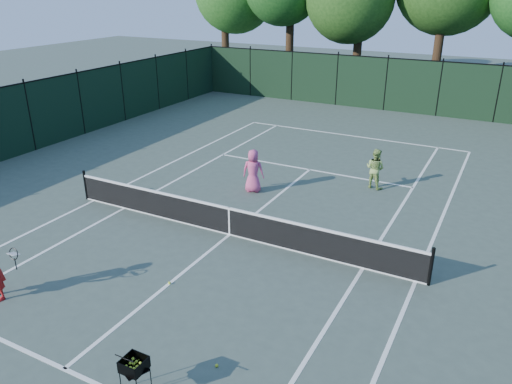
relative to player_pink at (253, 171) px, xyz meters
The scene contains 16 objects.
ground 3.55m from the player_pink, 73.82° to the right, with size 90.00×90.00×0.00m, color #414F44.
sideline_doubles_left 5.67m from the player_pink, 143.64° to the right, with size 0.10×23.77×0.01m, color white.
sideline_doubles_right 7.30m from the player_pink, 27.29° to the right, with size 0.10×23.77×0.01m, color white.
sideline_singles_left 4.65m from the player_pink, 133.42° to the right, with size 0.10×23.77×0.01m, color white.
sideline_singles_right 6.12m from the player_pink, 33.22° to the right, with size 0.10×23.77×0.01m, color white.
baseline_far 8.65m from the player_pink, 83.56° to the left, with size 10.97×0.10×0.01m, color white.
service_line_near 9.81m from the player_pink, 84.33° to the right, with size 8.23×0.10×0.01m, color white.
service_line_far 3.32m from the player_pink, 72.55° to the left, with size 8.23×0.10×0.01m, color white.
center_service_line 3.55m from the player_pink, 73.82° to the right, with size 0.10×12.80×0.01m, color white.
tennis_net 3.48m from the player_pink, 73.82° to the right, with size 11.69×0.09×1.06m.
fence_far 14.72m from the player_pink, 86.23° to the left, with size 24.00×0.05×3.00m, color black.
player_pink is the anchor object (origin of this frame).
player_green 4.47m from the player_pink, 32.52° to the left, with size 0.85×0.74×1.50m.
ball_hopper 9.91m from the player_pink, 74.43° to the right, with size 0.55×0.55×0.80m.
loose_ball_near_cart 9.06m from the player_pink, 66.53° to the right, with size 0.07×0.07×0.07m, color #BBCF2A.
loose_ball_midcourt 6.45m from the player_pink, 81.19° to the right, with size 0.07×0.07×0.07m, color #DBF131.
Camera 1 is at (6.92, -11.44, 7.02)m, focal length 35.00 mm.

